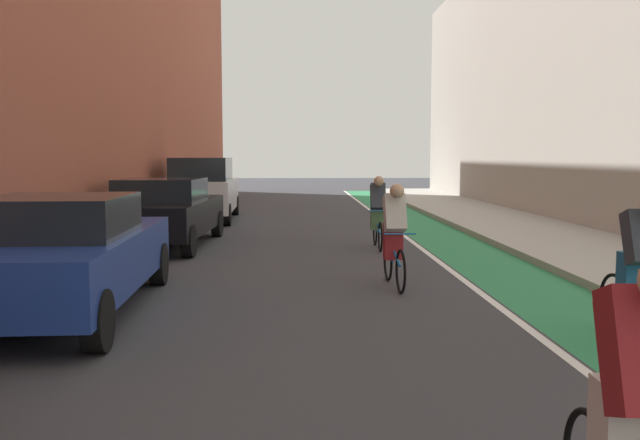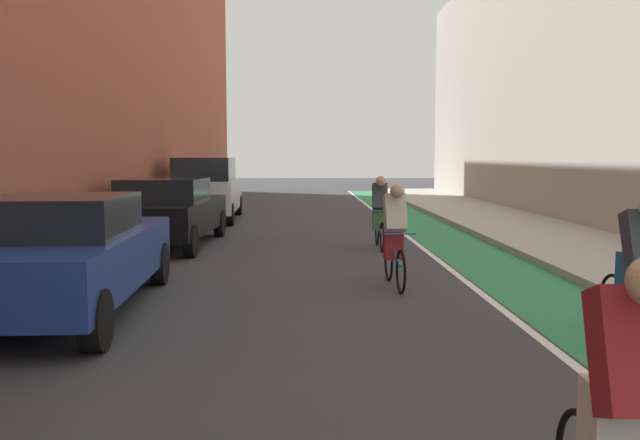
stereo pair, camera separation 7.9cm
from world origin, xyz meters
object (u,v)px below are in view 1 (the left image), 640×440
(parked_sedan_black, at_px, (164,211))
(cyclist_mid, at_px, (638,271))
(parked_sedan_blue, at_px, (63,253))
(parked_suv_white, at_px, (203,188))
(cyclist_lead, at_px, (637,418))
(cyclist_far, at_px, (378,212))
(cyclist_trailing, at_px, (394,235))

(parked_sedan_black, bearing_deg, cyclist_mid, -51.18)
(parked_sedan_blue, bearing_deg, parked_suv_white, 90.00)
(parked_sedan_black, distance_m, cyclist_lead, 13.06)
(parked_suv_white, bearing_deg, parked_sedan_blue, -90.00)
(parked_sedan_blue, distance_m, parked_sedan_black, 6.51)
(parked_suv_white, bearing_deg, cyclist_far, -54.52)
(cyclist_lead, distance_m, cyclist_mid, 4.53)
(parked_sedan_black, relative_size, cyclist_trailing, 2.76)
(cyclist_far, bearing_deg, cyclist_mid, -76.41)
(cyclist_lead, relative_size, cyclist_mid, 0.99)
(parked_sedan_blue, distance_m, cyclist_mid, 6.83)
(cyclist_mid, xyz_separation_m, cyclist_far, (-1.86, 7.69, -0.01))
(parked_sedan_blue, relative_size, parked_suv_white, 1.00)
(parked_suv_white, distance_m, cyclist_far, 8.19)
(cyclist_lead, bearing_deg, parked_suv_white, 103.85)
(parked_sedan_blue, xyz_separation_m, cyclist_mid, (6.61, -1.71, 0.02))
(parked_sedan_blue, height_order, cyclist_trailing, cyclist_trailing)
(cyclist_lead, relative_size, cyclist_far, 1.03)
(cyclist_mid, bearing_deg, parked_sedan_blue, 165.50)
(parked_sedan_blue, distance_m, cyclist_lead, 7.31)
(parked_suv_white, xyz_separation_m, cyclist_trailing, (4.49, -11.01, -0.21))
(parked_sedan_blue, xyz_separation_m, cyclist_trailing, (4.49, 1.64, 0.02))
(parked_sedan_blue, distance_m, parked_suv_white, 12.65)
(cyclist_far, bearing_deg, cyclist_trailing, -93.41)
(parked_sedan_blue, height_order, parked_sedan_black, same)
(parked_sedan_blue, relative_size, cyclist_trailing, 2.84)
(parked_sedan_blue, relative_size, cyclist_lead, 2.80)
(parked_sedan_black, distance_m, cyclist_far, 4.79)
(parked_suv_white, bearing_deg, cyclist_lead, -76.15)
(cyclist_mid, bearing_deg, parked_suv_white, 114.73)
(parked_sedan_black, relative_size, parked_suv_white, 0.97)
(parked_suv_white, xyz_separation_m, cyclist_far, (4.75, -6.67, -0.21))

